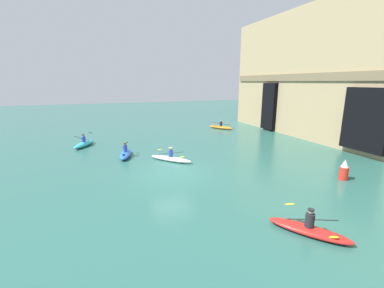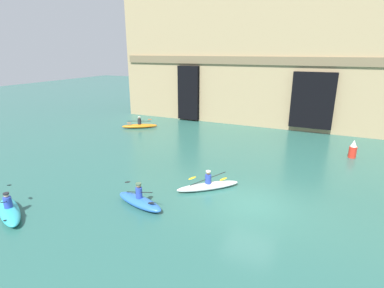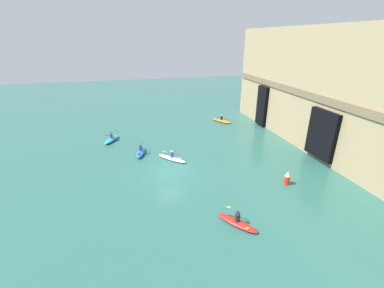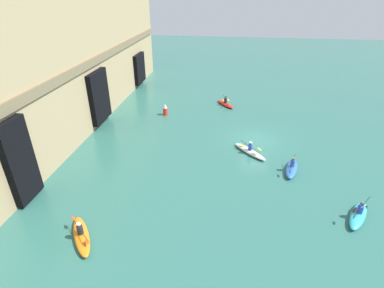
{
  "view_description": "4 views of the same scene",
  "coord_description": "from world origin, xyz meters",
  "px_view_note": "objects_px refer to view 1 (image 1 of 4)",
  "views": [
    {
      "loc": [
        15.28,
        -4.19,
        5.79
      ],
      "look_at": [
        -2.62,
        2.39,
        1.15
      ],
      "focal_mm": 24.0,
      "sensor_mm": 36.0,
      "label": 1
    },
    {
      "loc": [
        2.84,
        -12.97,
        7.12
      ],
      "look_at": [
        -4.24,
        2.28,
        1.86
      ],
      "focal_mm": 28.0,
      "sensor_mm": 36.0,
      "label": 2
    },
    {
      "loc": [
        21.39,
        -3.39,
        11.93
      ],
      "look_at": [
        -4.23,
        3.27,
        0.87
      ],
      "focal_mm": 24.0,
      "sensor_mm": 36.0,
      "label": 3
    },
    {
      "loc": [
        -24.81,
        2.46,
        12.63
      ],
      "look_at": [
        -5.86,
        5.11,
        2.33
      ],
      "focal_mm": 28.0,
      "sensor_mm": 36.0,
      "label": 4
    }
  ],
  "objects_px": {
    "kayak_blue": "(126,154)",
    "kayak_orange": "(221,127)",
    "marker_buoy": "(344,170)",
    "kayak_red": "(309,229)",
    "kayak_white": "(171,158)",
    "kayak_cyan": "(84,144)"
  },
  "relations": [
    {
      "from": "kayak_blue",
      "to": "marker_buoy",
      "type": "relative_size",
      "value": 2.32
    },
    {
      "from": "kayak_red",
      "to": "kayak_orange",
      "type": "xyz_separation_m",
      "value": [
        -21.99,
        7.13,
        0.01
      ]
    },
    {
      "from": "kayak_white",
      "to": "kayak_cyan",
      "type": "relative_size",
      "value": 0.99
    },
    {
      "from": "kayak_red",
      "to": "marker_buoy",
      "type": "bearing_deg",
      "value": -94.36
    },
    {
      "from": "kayak_red",
      "to": "kayak_cyan",
      "type": "height_order",
      "value": "kayak_cyan"
    },
    {
      "from": "kayak_red",
      "to": "marker_buoy",
      "type": "xyz_separation_m",
      "value": [
        -3.79,
        6.34,
        0.38
      ]
    },
    {
      "from": "kayak_cyan",
      "to": "kayak_orange",
      "type": "bearing_deg",
      "value": -47.55
    },
    {
      "from": "kayak_red",
      "to": "kayak_white",
      "type": "bearing_deg",
      "value": -22.49
    },
    {
      "from": "kayak_cyan",
      "to": "marker_buoy",
      "type": "height_order",
      "value": "marker_buoy"
    },
    {
      "from": "kayak_orange",
      "to": "kayak_white",
      "type": "bearing_deg",
      "value": -75.1
    },
    {
      "from": "kayak_blue",
      "to": "kayak_cyan",
      "type": "height_order",
      "value": "kayak_cyan"
    },
    {
      "from": "kayak_blue",
      "to": "kayak_orange",
      "type": "height_order",
      "value": "kayak_blue"
    },
    {
      "from": "kayak_red",
      "to": "kayak_orange",
      "type": "relative_size",
      "value": 0.93
    },
    {
      "from": "kayak_red",
      "to": "marker_buoy",
      "type": "relative_size",
      "value": 2.34
    },
    {
      "from": "kayak_blue",
      "to": "kayak_orange",
      "type": "distance_m",
      "value": 15.36
    },
    {
      "from": "kayak_red",
      "to": "kayak_cyan",
      "type": "distance_m",
      "value": 20.12
    },
    {
      "from": "kayak_red",
      "to": "kayak_orange",
      "type": "distance_m",
      "value": 23.11
    },
    {
      "from": "kayak_blue",
      "to": "kayak_orange",
      "type": "xyz_separation_m",
      "value": [
        -8.67,
        12.68,
        -0.03
      ]
    },
    {
      "from": "kayak_blue",
      "to": "kayak_orange",
      "type": "bearing_deg",
      "value": -41.05
    },
    {
      "from": "kayak_red",
      "to": "kayak_cyan",
      "type": "relative_size",
      "value": 0.97
    },
    {
      "from": "kayak_blue",
      "to": "marker_buoy",
      "type": "xyz_separation_m",
      "value": [
        9.53,
        11.9,
        0.33
      ]
    },
    {
      "from": "kayak_blue",
      "to": "marker_buoy",
      "type": "height_order",
      "value": "marker_buoy"
    }
  ]
}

